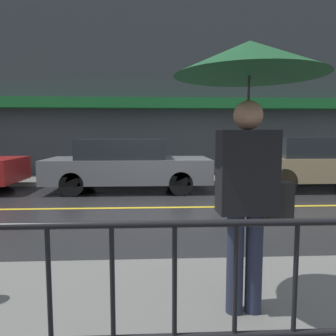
# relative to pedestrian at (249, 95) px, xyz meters

# --- Properties ---
(ground_plane) EXTENTS (80.00, 80.00, 0.00)m
(ground_plane) POSITION_rel_pedestrian_xyz_m (-0.35, 4.29, -1.84)
(ground_plane) COLOR #262628
(sidewalk_near) EXTENTS (28.00, 2.41, 0.11)m
(sidewalk_near) POSITION_rel_pedestrian_xyz_m (-0.35, -0.05, -1.78)
(sidewalk_near) COLOR #60605E
(sidewalk_near) RESTS_ON ground_plane
(sidewalk_far) EXTENTS (28.00, 1.73, 0.11)m
(sidewalk_far) POSITION_rel_pedestrian_xyz_m (-0.35, 8.29, -1.78)
(sidewalk_far) COLOR #60605E
(sidewalk_far) RESTS_ON ground_plane
(lane_marking) EXTENTS (25.20, 0.12, 0.01)m
(lane_marking) POSITION_rel_pedestrian_xyz_m (-0.35, 4.29, -1.83)
(lane_marking) COLOR gold
(lane_marking) RESTS_ON ground_plane
(building_storefront) EXTENTS (28.00, 0.85, 6.59)m
(building_storefront) POSITION_rel_pedestrian_xyz_m (-0.35, 9.28, 1.42)
(building_storefront) COLOR #383D42
(building_storefront) RESTS_ON ground_plane
(railing_foreground) EXTENTS (12.00, 0.04, 1.04)m
(railing_foreground) POSITION_rel_pedestrian_xyz_m (-0.35, -1.01, -1.09)
(railing_foreground) COLOR black
(railing_foreground) RESTS_ON sidewalk_near
(pedestrian) EXTENTS (1.15, 1.15, 2.13)m
(pedestrian) POSITION_rel_pedestrian_xyz_m (0.00, 0.00, 0.00)
(pedestrian) COLOR #23283D
(pedestrian) RESTS_ON sidewalk_near
(car_grey) EXTENTS (4.37, 1.80, 1.41)m
(car_grey) POSITION_rel_pedestrian_xyz_m (-1.41, 6.46, -1.12)
(car_grey) COLOR slate
(car_grey) RESTS_ON ground_plane
(car_tan) EXTENTS (4.37, 1.90, 1.46)m
(car_tan) POSITION_rel_pedestrian_xyz_m (3.93, 6.46, -1.09)
(car_tan) COLOR tan
(car_tan) RESTS_ON ground_plane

